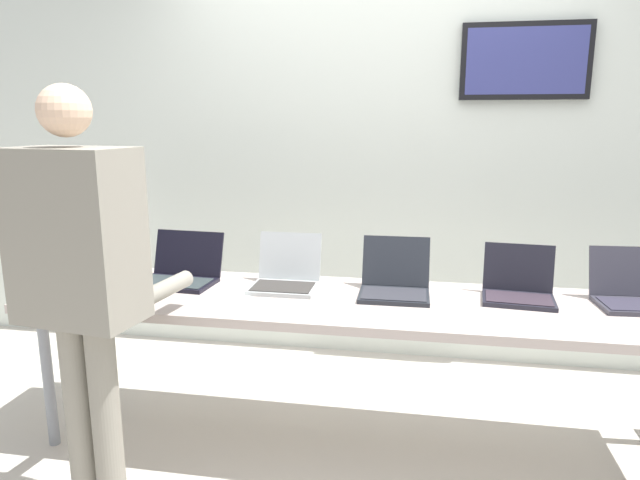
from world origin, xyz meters
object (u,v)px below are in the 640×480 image
at_px(equipment_box, 100,245).
at_px(person, 81,267).
at_px(laptop_station_1, 286,275).
at_px(laptop_station_3, 518,287).
at_px(workbench, 352,309).
at_px(laptop_station_4, 637,293).
at_px(laptop_station_0, 181,271).
at_px(laptop_station_2, 395,282).

height_order(equipment_box, person, person).
xyz_separation_m(laptop_station_1, laptop_station_3, (1.08, 0.00, -0.00)).
xyz_separation_m(workbench, laptop_station_1, (-0.34, 0.13, 0.10)).
xyz_separation_m(laptop_station_4, person, (-2.17, -0.76, 0.21)).
bearing_deg(laptop_station_0, laptop_station_2, -0.39).
bearing_deg(laptop_station_3, workbench, -169.66).
bearing_deg(workbench, laptop_station_2, 31.85).
distance_m(laptop_station_4, person, 2.31).
relative_size(laptop_station_3, person, 0.20).
xyz_separation_m(laptop_station_1, person, (-0.59, -0.76, 0.21)).
height_order(equipment_box, laptop_station_2, equipment_box).
bearing_deg(equipment_box, laptop_station_1, 2.74).
bearing_deg(laptop_station_3, laptop_station_1, -179.93).
height_order(laptop_station_1, laptop_station_3, laptop_station_1).
relative_size(equipment_box, person, 0.23).
bearing_deg(laptop_station_0, equipment_box, -175.31).
xyz_separation_m(laptop_station_0, laptop_station_2, (1.07, -0.01, 0.00)).
xyz_separation_m(equipment_box, laptop_station_4, (2.53, 0.05, -0.12)).
relative_size(laptop_station_1, laptop_station_3, 0.94).
relative_size(equipment_box, laptop_station_4, 1.03).
bearing_deg(laptop_station_3, laptop_station_2, -177.91).
height_order(equipment_box, laptop_station_0, equipment_box).
height_order(equipment_box, laptop_station_3, equipment_box).
relative_size(workbench, equipment_box, 7.75).
xyz_separation_m(workbench, equipment_box, (-1.29, 0.09, 0.23)).
xyz_separation_m(equipment_box, laptop_station_1, (0.95, 0.05, -0.12)).
bearing_deg(laptop_station_0, laptop_station_4, 0.50).
relative_size(laptop_station_3, laptop_station_4, 0.89).
bearing_deg(laptop_station_3, person, -155.66).
distance_m(laptop_station_0, laptop_station_4, 2.12).
distance_m(laptop_station_1, laptop_station_4, 1.58).
distance_m(laptop_station_0, laptop_station_1, 0.54).
bearing_deg(laptop_station_2, equipment_box, -178.98).
relative_size(laptop_station_4, person, 0.23).
xyz_separation_m(laptop_station_3, person, (-1.67, -0.76, 0.21)).
bearing_deg(workbench, laptop_station_4, 6.47).
bearing_deg(person, laptop_station_1, 52.04).
relative_size(equipment_box, laptop_station_2, 1.15).
bearing_deg(laptop_station_1, person, -127.96).
distance_m(laptop_station_0, laptop_station_3, 1.62).
relative_size(workbench, laptop_station_0, 7.70).
height_order(laptop_station_0, laptop_station_1, laptop_station_1).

